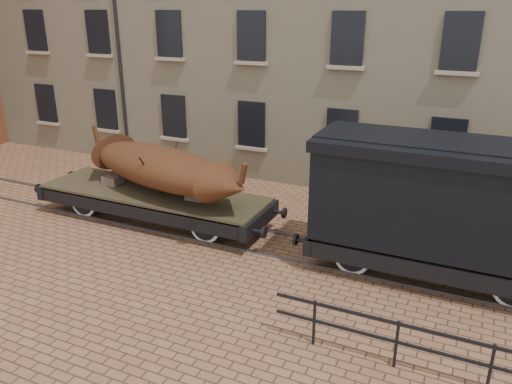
% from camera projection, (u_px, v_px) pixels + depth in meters
% --- Properties ---
extents(ground, '(90.00, 90.00, 0.00)m').
position_uv_depth(ground, '(257.00, 241.00, 14.45)').
color(ground, brown).
extents(rail_track, '(30.00, 1.52, 0.06)m').
position_uv_depth(rail_track, '(257.00, 240.00, 14.44)').
color(rail_track, '#59595E').
rests_on(rail_track, ground).
extents(flatcar_wagon, '(8.30, 2.25, 1.25)m').
position_uv_depth(flatcar_wagon, '(154.00, 197.00, 15.58)').
color(flatcar_wagon, '#493E26').
rests_on(flatcar_wagon, ground).
extents(iron_boat, '(6.81, 3.37, 1.63)m').
position_uv_depth(iron_boat, '(161.00, 167.00, 15.08)').
color(iron_boat, '#4E210F').
rests_on(iron_boat, flatcar_wagon).
extents(goods_van, '(6.75, 2.46, 3.49)m').
position_uv_depth(goods_van, '(441.00, 195.00, 11.80)').
color(goods_van, black).
rests_on(goods_van, ground).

